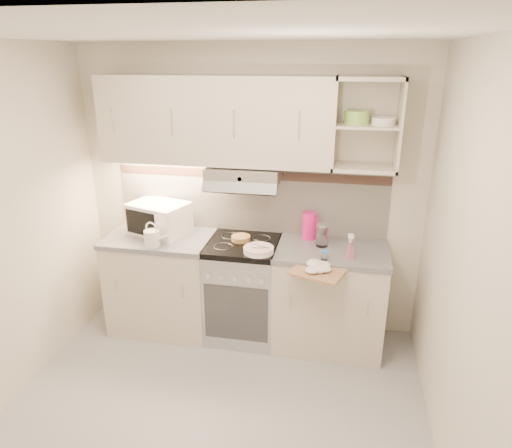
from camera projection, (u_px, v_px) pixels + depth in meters
name	position (u px, v px, depth m)	size (l,w,h in m)	color
ground	(210.00, 421.00, 3.18)	(3.00, 3.00, 0.00)	#9B9B9D
room_shell	(218.00, 182.00, 2.94)	(3.04, 2.84, 2.52)	beige
base_cabinet_left	(164.00, 284.00, 4.17)	(0.90, 0.60, 0.86)	beige
worktop_left	(160.00, 238.00, 4.01)	(0.92, 0.62, 0.04)	slate
base_cabinet_right	(329.00, 299.00, 3.90)	(0.90, 0.60, 0.86)	beige
worktop_right	(332.00, 251.00, 3.75)	(0.92, 0.62, 0.04)	slate
electric_range	(243.00, 289.00, 4.03)	(0.60, 0.60, 0.90)	#B7B7BC
microwave	(159.00, 218.00, 4.04)	(0.57, 0.49, 0.27)	white
watering_can	(153.00, 238.00, 3.77)	(0.25, 0.13, 0.21)	silver
plate_stack	(259.00, 250.00, 3.67)	(0.25, 0.25, 0.05)	white
bread_loaf	(241.00, 238.00, 3.91)	(0.16, 0.16, 0.04)	tan
pink_pitcher	(309.00, 226.00, 3.92)	(0.13, 0.12, 0.24)	#FF177F
glass_jar	(322.00, 235.00, 3.77)	(0.10, 0.10, 0.20)	white
spice_jar	(324.00, 255.00, 3.53)	(0.05, 0.05, 0.08)	white
spray_bottle	(350.00, 248.00, 3.55)	(0.08, 0.08, 0.22)	pink
cutting_board	(319.00, 271.00, 3.44)	(0.38, 0.34, 0.02)	tan
dish_towel	(320.00, 265.00, 3.42)	(0.26, 0.22, 0.07)	white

